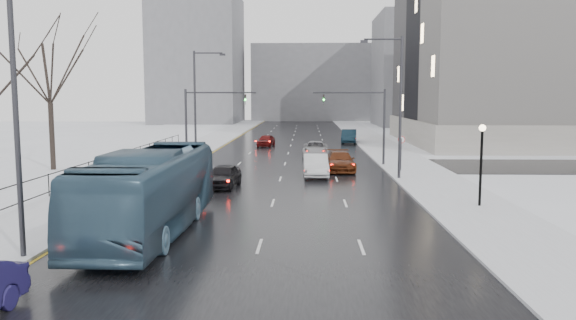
# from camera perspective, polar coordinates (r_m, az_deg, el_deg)

# --- Properties ---
(road) EXTENTS (16.00, 150.00, 0.04)m
(road) POSITION_cam_1_polar(r_m,az_deg,el_deg) (59.78, 0.09, 0.87)
(road) COLOR black
(road) RESTS_ON ground
(cross_road) EXTENTS (130.00, 10.00, 0.04)m
(cross_road) POSITION_cam_1_polar(r_m,az_deg,el_deg) (47.86, -0.35, -0.55)
(cross_road) COLOR black
(cross_road) RESTS_ON ground
(sidewalk_left) EXTENTS (5.00, 150.00, 0.16)m
(sidewalk_left) POSITION_cam_1_polar(r_m,az_deg,el_deg) (61.01, -9.82, 0.94)
(sidewalk_left) COLOR silver
(sidewalk_left) RESTS_ON ground
(sidewalk_right) EXTENTS (5.00, 150.00, 0.16)m
(sidewalk_right) POSITION_cam_1_polar(r_m,az_deg,el_deg) (60.38, 10.10, 0.88)
(sidewalk_right) COLOR silver
(sidewalk_right) RESTS_ON ground
(park_strip) EXTENTS (14.00, 150.00, 0.12)m
(park_strip) POSITION_cam_1_polar(r_m,az_deg,el_deg) (63.61, -18.23, 0.92)
(park_strip) COLOR white
(park_strip) RESTS_ON ground
(tree_park_e) EXTENTS (9.45, 9.45, 13.50)m
(tree_park_e) POSITION_cam_1_polar(r_m,az_deg,el_deg) (48.22, -22.71, -1.03)
(tree_park_e) COLOR black
(tree_park_e) RESTS_ON ground
(iron_fence) EXTENTS (0.06, 70.00, 1.30)m
(iron_fence) POSITION_cam_1_polar(r_m,az_deg,el_deg) (33.36, -24.59, -2.70)
(iron_fence) COLOR black
(iron_fence) RESTS_ON sidewalk_left
(streetlight_r_mid) EXTENTS (2.95, 0.25, 10.00)m
(streetlight_r_mid) POSITION_cam_1_polar(r_m,az_deg,el_deg) (39.97, 11.04, 5.98)
(streetlight_r_mid) COLOR #2D2D33
(streetlight_r_mid) RESTS_ON ground
(streetlight_l_near) EXTENTS (2.95, 0.25, 10.00)m
(streetlight_l_near) POSITION_cam_1_polar(r_m,az_deg,el_deg) (21.88, -25.43, 5.12)
(streetlight_l_near) COLOR #2D2D33
(streetlight_l_near) RESTS_ON ground
(streetlight_l_far) EXTENTS (2.95, 0.25, 10.00)m
(streetlight_l_far) POSITION_cam_1_polar(r_m,az_deg,el_deg) (52.42, -9.19, 6.12)
(streetlight_l_far) COLOR #2D2D33
(streetlight_l_far) RESTS_ON ground
(lamppost_r_mid) EXTENTS (0.36, 0.36, 4.28)m
(lamppost_r_mid) POSITION_cam_1_polar(r_m,az_deg,el_deg) (31.00, 19.06, 0.67)
(lamppost_r_mid) COLOR black
(lamppost_r_mid) RESTS_ON sidewalk_right
(mast_signal_right) EXTENTS (6.10, 0.33, 6.50)m
(mast_signal_right) POSITION_cam_1_polar(r_m,az_deg,el_deg) (47.81, 8.48, 4.29)
(mast_signal_right) COLOR #2D2D33
(mast_signal_right) RESTS_ON ground
(mast_signal_left) EXTENTS (6.10, 0.33, 6.50)m
(mast_signal_left) POSITION_cam_1_polar(r_m,az_deg,el_deg) (48.37, -9.08, 4.30)
(mast_signal_left) COLOR #2D2D33
(mast_signal_left) RESTS_ON ground
(no_uturn_sign) EXTENTS (0.60, 0.06, 2.70)m
(no_uturn_sign) POSITION_cam_1_polar(r_m,az_deg,el_deg) (44.23, 11.45, 1.71)
(no_uturn_sign) COLOR #2D2D33
(no_uturn_sign) RESTS_ON sidewalk_right
(civic_building) EXTENTS (41.00, 31.00, 24.80)m
(civic_building) POSITION_cam_1_polar(r_m,az_deg,el_deg) (78.97, 27.10, 9.66)
(civic_building) COLOR gray
(civic_building) RESTS_ON ground
(bldg_far_right) EXTENTS (24.00, 20.00, 22.00)m
(bldg_far_right) POSITION_cam_1_polar(r_m,az_deg,el_deg) (117.53, 14.89, 8.79)
(bldg_far_right) COLOR slate
(bldg_far_right) RESTS_ON ground
(bldg_far_left) EXTENTS (18.00, 22.00, 28.00)m
(bldg_far_left) POSITION_cam_1_polar(r_m,az_deg,el_deg) (126.98, -9.11, 10.10)
(bldg_far_left) COLOR slate
(bldg_far_left) RESTS_ON ground
(bldg_far_center) EXTENTS (30.00, 18.00, 18.00)m
(bldg_far_center) POSITION_cam_1_polar(r_m,az_deg,el_deg) (139.51, 2.77, 7.79)
(bldg_far_center) COLOR slate
(bldg_far_center) RESTS_ON ground
(bus) EXTENTS (3.15, 13.02, 3.62)m
(bus) POSITION_cam_1_polar(r_m,az_deg,el_deg) (24.80, -13.69, -3.10)
(bus) COLOR #395970
(bus) RESTS_ON road
(sedan_center_near) EXTENTS (2.15, 4.53, 1.50)m
(sedan_center_near) POSITION_cam_1_polar(r_m,az_deg,el_deg) (36.39, -6.59, -1.62)
(sedan_center_near) COLOR black
(sedan_center_near) RESTS_ON road
(sedan_right_near) EXTENTS (1.88, 5.05, 1.65)m
(sedan_right_near) POSITION_cam_1_polar(r_m,az_deg,el_deg) (41.05, 2.82, -0.55)
(sedan_right_near) COLOR silver
(sedan_right_near) RESTS_ON road
(sedan_right_cross) EXTENTS (2.55, 5.38, 1.48)m
(sedan_right_cross) POSITION_cam_1_polar(r_m,az_deg,el_deg) (54.70, 2.80, 1.13)
(sedan_right_cross) COLOR gray
(sedan_right_cross) RESTS_ON road
(sedan_right_far) EXTENTS (2.32, 5.38, 1.54)m
(sedan_right_far) POSITION_cam_1_polar(r_m,az_deg,el_deg) (44.23, 5.30, -0.13)
(sedan_right_far) COLOR #54230E
(sedan_right_far) RESTS_ON road
(sedan_center_far) EXTENTS (2.17, 4.29, 1.40)m
(sedan_center_far) POSITION_cam_1_polar(r_m,az_deg,el_deg) (65.69, -2.24, 2.00)
(sedan_center_far) COLOR #570F0E
(sedan_center_far) RESTS_ON road
(sedan_right_distant) EXTENTS (2.31, 5.32, 1.70)m
(sedan_right_distant) POSITION_cam_1_polar(r_m,az_deg,el_deg) (70.57, 6.22, 2.40)
(sedan_right_distant) COLOR #122837
(sedan_right_distant) RESTS_ON road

